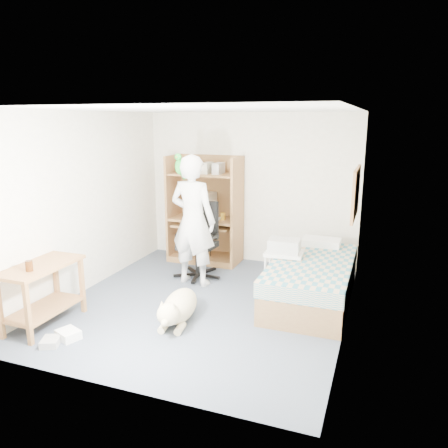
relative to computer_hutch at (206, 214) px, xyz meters
name	(u,v)px	position (x,y,z in m)	size (l,w,h in m)	color
floor	(205,304)	(0.70, -1.74, -0.82)	(4.00, 4.00, 0.00)	#444E5C
wall_back	(250,189)	(0.70, 0.26, 0.43)	(3.60, 0.02, 2.50)	beige
wall_right	(351,223)	(2.50, -1.74, 0.43)	(0.02, 4.00, 2.50)	beige
wall_left	(85,203)	(-1.10, -1.74, 0.43)	(0.02, 4.00, 2.50)	beige
ceiling	(202,109)	(0.70, -1.74, 1.68)	(3.60, 4.00, 0.02)	white
computer_hutch	(206,214)	(0.00, 0.00, 0.00)	(1.20, 0.63, 1.80)	brown
bed	(312,280)	(2.00, -1.12, -0.53)	(1.02, 2.02, 0.66)	brown
side_desk	(42,285)	(-0.85, -2.94, -0.33)	(0.50, 1.00, 0.75)	brown
corkboard	(356,193)	(2.47, -0.84, 0.63)	(0.04, 0.94, 0.66)	olive
office_chair	(199,251)	(0.21, -0.77, -0.41)	(0.65, 0.65, 1.15)	black
person	(193,221)	(0.25, -1.08, 0.14)	(0.70, 0.46, 1.91)	white
parrot	(180,165)	(0.05, -1.07, 0.93)	(0.14, 0.25, 0.39)	#13831E
dog	(178,307)	(0.60, -2.32, -0.63)	(0.48, 1.15, 0.43)	beige
printer_cart	(284,266)	(1.59, -1.03, -0.41)	(0.53, 0.44, 0.61)	silver
printer	(284,246)	(1.59, -1.03, -0.12)	(0.42, 0.32, 0.18)	#A8A8A3
crt_monitor	(200,205)	(-0.10, 0.01, 0.15)	(0.46, 0.49, 0.40)	beige
keyboard	(204,225)	(0.04, -0.16, -0.15)	(0.45, 0.16, 0.03)	beige
pencil_cup	(223,216)	(0.35, -0.09, 0.00)	(0.08, 0.08, 0.12)	gold
drink_glass	(29,266)	(-0.80, -3.15, -0.01)	(0.08, 0.08, 0.12)	#40200A
floor_box_a	(68,334)	(-0.36, -3.13, -0.77)	(0.25, 0.20, 0.10)	white
floor_box_b	(51,342)	(-0.44, -3.32, -0.78)	(0.18, 0.22, 0.08)	#AAA9A5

